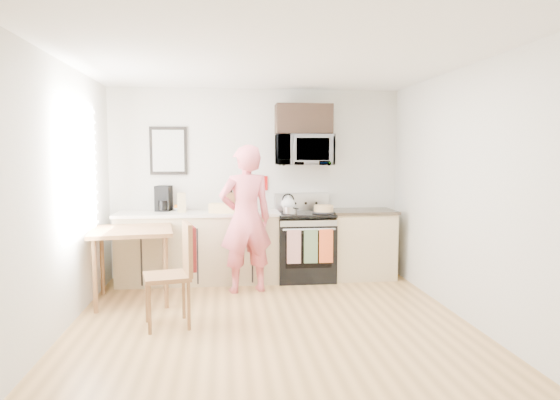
{
  "coord_description": "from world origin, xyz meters",
  "views": [
    {
      "loc": [
        -0.46,
        -4.65,
        1.71
      ],
      "look_at": [
        0.18,
        1.0,
        1.18
      ],
      "focal_mm": 32.0,
      "sensor_mm": 36.0,
      "label": 1
    }
  ],
  "objects": [
    {
      "name": "floor",
      "position": [
        0.0,
        0.0,
        0.0
      ],
      "size": [
        4.6,
        4.6,
        0.0
      ],
      "primitive_type": "plane",
      "color": "olive",
      "rests_on": "ground"
    },
    {
      "name": "back_wall",
      "position": [
        0.0,
        2.3,
        1.3
      ],
      "size": [
        4.0,
        0.04,
        2.6
      ],
      "primitive_type": "cube",
      "color": "silver",
      "rests_on": "floor"
    },
    {
      "name": "front_wall",
      "position": [
        0.0,
        -2.3,
        1.3
      ],
      "size": [
        4.0,
        0.04,
        2.6
      ],
      "primitive_type": "cube",
      "color": "silver",
      "rests_on": "floor"
    },
    {
      "name": "left_wall",
      "position": [
        -2.0,
        0.0,
        1.3
      ],
      "size": [
        0.04,
        4.6,
        2.6
      ],
      "primitive_type": "cube",
      "color": "silver",
      "rests_on": "floor"
    },
    {
      "name": "right_wall",
      "position": [
        2.0,
        0.0,
        1.3
      ],
      "size": [
        0.04,
        4.6,
        2.6
      ],
      "primitive_type": "cube",
      "color": "silver",
      "rests_on": "floor"
    },
    {
      "name": "ceiling",
      "position": [
        0.0,
        0.0,
        2.6
      ],
      "size": [
        4.0,
        4.6,
        0.04
      ],
      "primitive_type": "cube",
      "color": "white",
      "rests_on": "back_wall"
    },
    {
      "name": "window",
      "position": [
        -1.96,
        0.8,
        1.55
      ],
      "size": [
        0.06,
        1.4,
        1.5
      ],
      "color": "silver",
      "rests_on": "left_wall"
    },
    {
      "name": "cabinet_left",
      "position": [
        -0.8,
        2.0,
        0.45
      ],
      "size": [
        2.1,
        0.6,
        0.9
      ],
      "primitive_type": "cube",
      "color": "tan",
      "rests_on": "floor"
    },
    {
      "name": "countertop_left",
      "position": [
        -0.8,
        2.0,
        0.92
      ],
      "size": [
        2.14,
        0.64,
        0.04
      ],
      "primitive_type": "cube",
      "color": "beige",
      "rests_on": "cabinet_left"
    },
    {
      "name": "cabinet_right",
      "position": [
        1.43,
        2.0,
        0.45
      ],
      "size": [
        0.84,
        0.6,
        0.9
      ],
      "primitive_type": "cube",
      "color": "tan",
      "rests_on": "floor"
    },
    {
      "name": "countertop_right",
      "position": [
        1.43,
        2.0,
        0.92
      ],
      "size": [
        0.88,
        0.64,
        0.04
      ],
      "primitive_type": "cube",
      "color": "black",
      "rests_on": "cabinet_right"
    },
    {
      "name": "range",
      "position": [
        0.63,
        1.98,
        0.44
      ],
      "size": [
        0.76,
        0.7,
        1.16
      ],
      "color": "black",
      "rests_on": "floor"
    },
    {
      "name": "microwave",
      "position": [
        0.63,
        2.08,
        1.76
      ],
      "size": [
        0.76,
        0.51,
        0.42
      ],
      "primitive_type": "imported",
      "color": "#BBBBC0",
      "rests_on": "back_wall"
    },
    {
      "name": "upper_cabinet",
      "position": [
        0.63,
        2.12,
        2.18
      ],
      "size": [
        0.76,
        0.35,
        0.4
      ],
      "primitive_type": "cube",
      "color": "black",
      "rests_on": "back_wall"
    },
    {
      "name": "wall_art",
      "position": [
        -1.2,
        2.28,
        1.75
      ],
      "size": [
        0.5,
        0.04,
        0.65
      ],
      "color": "black",
      "rests_on": "back_wall"
    },
    {
      "name": "wall_trivet",
      "position": [
        0.05,
        2.28,
        1.3
      ],
      "size": [
        0.2,
        0.02,
        0.2
      ],
      "primitive_type": "cube",
      "color": "#A50E0E",
      "rests_on": "back_wall"
    },
    {
      "name": "person",
      "position": [
        -0.19,
        1.45,
        0.91
      ],
      "size": [
        0.74,
        0.57,
        1.82
      ],
      "primitive_type": "imported",
      "rotation": [
        0.0,
        0.0,
        3.36
      ],
      "color": "#D23952",
      "rests_on": "floor"
    },
    {
      "name": "dining_table",
      "position": [
        -1.52,
        1.19,
        0.75
      ],
      "size": [
        0.9,
        0.9,
        0.85
      ],
      "rotation": [
        0.0,
        0.0,
        0.13
      ],
      "color": "brown",
      "rests_on": "floor"
    },
    {
      "name": "chair",
      "position": [
        -0.88,
        0.31,
        0.67
      ],
      "size": [
        0.56,
        0.52,
        1.03
      ],
      "rotation": [
        0.0,
        0.0,
        0.21
      ],
      "color": "brown",
      "rests_on": "floor"
    },
    {
      "name": "knife_block",
      "position": [
        -0.38,
        2.06,
        1.06
      ],
      "size": [
        0.15,
        0.18,
        0.25
      ],
      "primitive_type": "cube",
      "rotation": [
        0.0,
        0.0,
        0.26
      ],
      "color": "brown",
      "rests_on": "countertop_left"
    },
    {
      "name": "utensil_crock",
      "position": [
        -0.22,
        2.21,
        1.1
      ],
      "size": [
        0.14,
        0.14,
        0.41
      ],
      "color": "#A50E0E",
      "rests_on": "countertop_left"
    },
    {
      "name": "fruit_bowl",
      "position": [
        -1.05,
        2.19,
        0.97
      ],
      "size": [
        0.2,
        0.2,
        0.09
      ],
      "color": "white",
      "rests_on": "countertop_left"
    },
    {
      "name": "milk_carton",
      "position": [
        -1.01,
        2.0,
        1.07
      ],
      "size": [
        0.12,
        0.12,
        0.26
      ],
      "primitive_type": "cube",
      "rotation": [
        0.0,
        0.0,
        0.24
      ],
      "color": "tan",
      "rests_on": "countertop_left"
    },
    {
      "name": "coffee_maker",
      "position": [
        -1.27,
        2.19,
        1.1
      ],
      "size": [
        0.23,
        0.3,
        0.34
      ],
      "rotation": [
        0.0,
        0.0,
        -0.16
      ],
      "color": "black",
      "rests_on": "countertop_left"
    },
    {
      "name": "bread_bag",
      "position": [
        -0.48,
        1.86,
        1.0
      ],
      "size": [
        0.37,
        0.23,
        0.12
      ],
      "primitive_type": "cube",
      "rotation": [
        0.0,
        0.0,
        -0.24
      ],
      "color": "#DFC475",
      "rests_on": "countertop_left"
    },
    {
      "name": "cake",
      "position": [
        0.86,
        1.83,
        0.97
      ],
      "size": [
        0.31,
        0.31,
        0.1
      ],
      "color": "black",
      "rests_on": "range"
    },
    {
      "name": "kettle",
      "position": [
        0.42,
        2.11,
        1.03
      ],
      "size": [
        0.19,
        0.19,
        0.24
      ],
      "color": "white",
      "rests_on": "range"
    },
    {
      "name": "pot",
      "position": [
        0.41,
        1.82,
        0.97
      ],
      "size": [
        0.18,
        0.3,
        0.09
      ],
      "rotation": [
        0.0,
        0.0,
        0.36
      ],
      "color": "#BBBBC0",
      "rests_on": "range"
    }
  ]
}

